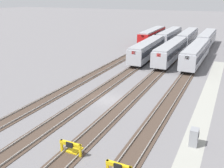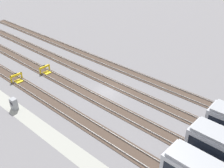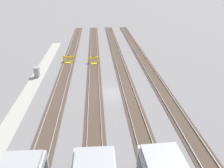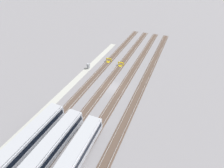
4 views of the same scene
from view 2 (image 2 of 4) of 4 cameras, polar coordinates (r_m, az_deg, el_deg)
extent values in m
plane|color=slate|center=(38.73, -1.15, -1.77)|extent=(400.00, 400.00, 0.00)
cube|color=#9E9E93|center=(33.00, -14.86, -9.50)|extent=(54.00, 2.00, 0.01)
cube|color=#47382D|center=(34.81, -9.16, -6.32)|extent=(90.00, 2.24, 0.06)
cube|color=gray|center=(35.10, -8.28, -5.67)|extent=(90.00, 0.07, 0.15)
cube|color=gray|center=(34.41, -10.09, -6.69)|extent=(90.00, 0.07, 0.15)
cube|color=#47382D|center=(37.31, -3.63, -3.16)|extent=(90.00, 2.24, 0.06)
cube|color=gray|center=(37.67, -2.86, -2.58)|extent=(90.00, 0.07, 0.15)
cube|color=gray|center=(36.84, -4.42, -3.48)|extent=(90.00, 0.07, 0.15)
cube|color=#47382D|center=(40.20, 1.14, -0.40)|extent=(90.00, 2.24, 0.06)
cube|color=gray|center=(40.62, 1.80, 0.11)|extent=(90.00, 0.07, 0.15)
cube|color=gray|center=(39.68, 0.46, -0.67)|extent=(90.00, 0.07, 0.15)
cube|color=#47382D|center=(43.41, 5.23, 1.97)|extent=(90.00, 2.24, 0.06)
cube|color=gray|center=(43.88, 5.80, 2.42)|extent=(90.00, 0.07, 0.15)
cube|color=gray|center=(42.85, 4.65, 1.75)|extent=(90.00, 0.07, 0.15)
cube|color=red|center=(28.92, 17.21, -8.66)|extent=(0.09, 0.70, 0.56)
cube|color=black|center=(29.91, 22.29, -15.21)|extent=(3.62, 2.28, 0.70)
cube|color=red|center=(32.36, 20.77, -4.76)|extent=(0.10, 0.70, 0.56)
cube|color=red|center=(25.66, 12.40, -13.76)|extent=(0.09, 0.70, 0.56)
cube|color=gold|center=(44.38, -19.09, 1.77)|extent=(0.18, 0.18, 1.15)
cube|color=gold|center=(43.74, -21.11, 0.93)|extent=(0.18, 0.18, 1.15)
cube|color=gold|center=(43.86, -20.19, 1.83)|extent=(0.29, 2.01, 0.30)
cube|color=gold|center=(43.83, -19.64, 0.56)|extent=(1.13, 1.11, 0.18)
cube|color=black|center=(44.01, -20.30, 1.91)|extent=(0.14, 0.60, 0.44)
cube|color=gold|center=(45.77, -13.52, 3.55)|extent=(0.18, 0.18, 1.15)
cube|color=gold|center=(44.92, -15.36, 2.75)|extent=(0.18, 0.18, 1.15)
cube|color=gold|center=(45.15, -14.50, 3.63)|extent=(0.25, 2.00, 0.30)
cube|color=gold|center=(45.14, -13.96, 2.40)|extent=(1.10, 1.08, 0.18)
cube|color=black|center=(45.29, -14.63, 3.70)|extent=(0.12, 0.60, 0.44)
cube|color=gray|center=(37.12, -20.58, -4.08)|extent=(0.90, 0.70, 1.60)
cube|color=#333338|center=(36.88, -21.12, -3.99)|extent=(0.70, 0.04, 0.36)
camera|label=1|loc=(51.73, -37.23, 15.67)|focal=42.00mm
camera|label=3|loc=(23.17, 48.90, 2.76)|focal=35.00mm
camera|label=4|loc=(41.14, 69.56, 24.54)|focal=28.00mm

